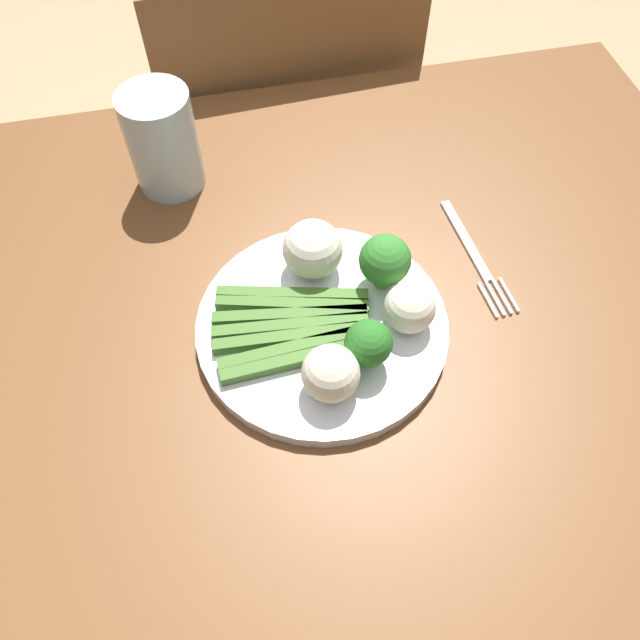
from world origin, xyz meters
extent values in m
cube|color=tan|center=(0.00, 0.00, -0.01)|extent=(6.00, 6.00, 0.02)
cube|color=brown|center=(0.00, 0.00, 0.72)|extent=(1.15, 0.86, 0.04)
cylinder|color=brown|center=(-0.52, -0.37, 0.35)|extent=(0.07, 0.07, 0.70)
cube|color=olive|center=(-0.12, -0.65, 0.46)|extent=(0.42, 0.42, 0.02)
cube|color=olive|center=(-0.13, -0.47, 0.67)|extent=(0.38, 0.05, 0.40)
cylinder|color=olive|center=(-0.28, -0.83, 0.23)|extent=(0.04, 0.04, 0.45)
cylinder|color=olive|center=(0.06, -0.81, 0.23)|extent=(0.04, 0.04, 0.45)
cylinder|color=olive|center=(-0.30, -0.49, 0.23)|extent=(0.04, 0.04, 0.45)
cylinder|color=olive|center=(0.04, -0.47, 0.23)|extent=(0.04, 0.04, 0.45)
cylinder|color=white|center=(-0.07, -0.03, 0.75)|extent=(0.25, 0.25, 0.01)
cube|color=#3D6626|center=(-0.05, -0.07, 0.76)|extent=(0.15, 0.05, 0.01)
cube|color=#3D6626|center=(-0.05, -0.06, 0.76)|extent=(0.15, 0.05, 0.01)
cube|color=#3D6626|center=(-0.04, -0.04, 0.76)|extent=(0.15, 0.04, 0.01)
cube|color=#3D6626|center=(-0.04, -0.03, 0.76)|extent=(0.15, 0.03, 0.01)
cube|color=#3D6626|center=(-0.04, -0.02, 0.76)|extent=(0.15, 0.02, 0.01)
cube|color=#3D6626|center=(-0.04, -0.01, 0.76)|extent=(0.15, 0.02, 0.01)
cube|color=#3D6626|center=(-0.04, 0.01, 0.76)|extent=(0.15, 0.02, 0.01)
cylinder|color=#609E3D|center=(-0.15, -0.07, 0.76)|extent=(0.02, 0.02, 0.02)
sphere|color=#337A2D|center=(-0.15, -0.07, 0.79)|extent=(0.05, 0.05, 0.05)
cylinder|color=#568E33|center=(-0.11, 0.02, 0.76)|extent=(0.02, 0.02, 0.02)
sphere|color=#286B23|center=(-0.11, 0.02, 0.79)|extent=(0.04, 0.04, 0.04)
sphere|color=white|center=(-0.08, -0.10, 0.78)|extent=(0.06, 0.06, 0.06)
sphere|color=silver|center=(-0.07, 0.04, 0.78)|extent=(0.05, 0.05, 0.05)
sphere|color=silver|center=(-0.16, -0.02, 0.78)|extent=(0.05, 0.05, 0.05)
cube|color=silver|center=(-0.26, -0.11, 0.74)|extent=(0.02, 0.12, 0.00)
cube|color=silver|center=(-0.25, -0.03, 0.74)|extent=(0.01, 0.05, 0.00)
cube|color=silver|center=(-0.26, -0.03, 0.74)|extent=(0.01, 0.05, 0.00)
cube|color=silver|center=(-0.27, -0.03, 0.74)|extent=(0.01, 0.05, 0.00)
cube|color=silver|center=(-0.27, -0.03, 0.74)|extent=(0.01, 0.05, 0.00)
cylinder|color=silver|center=(0.05, -0.28, 0.80)|extent=(0.08, 0.08, 0.12)
camera|label=1|loc=(0.00, 0.30, 1.27)|focal=35.05mm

